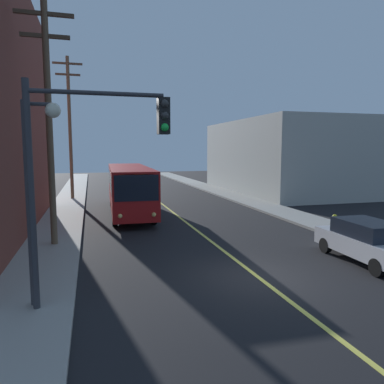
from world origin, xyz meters
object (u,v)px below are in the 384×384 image
at_px(parked_car_silver, 367,241).
at_px(utility_pole_near, 49,114).
at_px(street_lamp_left, 37,174).
at_px(fire_hydrant, 335,222).
at_px(traffic_signal_left_corner, 91,152).
at_px(utility_pole_mid, 70,122).
at_px(city_bus, 129,187).

xyz_separation_m(parked_car_silver, utility_pole_near, (-11.96, 5.61, 5.06)).
height_order(utility_pole_near, street_lamp_left, utility_pole_near).
relative_size(parked_car_silver, fire_hydrant, 5.30).
height_order(traffic_signal_left_corner, fire_hydrant, traffic_signal_left_corner).
distance_m(utility_pole_mid, fire_hydrant, 22.70).
height_order(city_bus, fire_hydrant, city_bus).
bearing_deg(fire_hydrant, street_lamp_left, -157.42).
bearing_deg(traffic_signal_left_corner, utility_pole_near, 103.80).
xyz_separation_m(traffic_signal_left_corner, fire_hydrant, (12.26, 5.96, -3.72)).
relative_size(parked_car_silver, utility_pole_mid, 0.37).
xyz_separation_m(city_bus, street_lamp_left, (-3.89, -14.71, 1.92)).
height_order(utility_pole_mid, fire_hydrant, utility_pole_mid).
relative_size(utility_pole_mid, fire_hydrant, 14.26).
relative_size(utility_pole_near, traffic_signal_left_corner, 1.75).
distance_m(city_bus, parked_car_silver, 15.72).
bearing_deg(fire_hydrant, traffic_signal_left_corner, -154.08).
relative_size(traffic_signal_left_corner, street_lamp_left, 1.09).
xyz_separation_m(utility_pole_mid, street_lamp_left, (0.23, -22.56, -2.93)).
bearing_deg(street_lamp_left, traffic_signal_left_corner, -10.82).
bearing_deg(parked_car_silver, city_bus, 119.72).
bearing_deg(parked_car_silver, utility_pole_near, 154.86).
xyz_separation_m(city_bus, fire_hydrant, (9.79, -9.02, -1.23)).
distance_m(traffic_signal_left_corner, street_lamp_left, 1.55).
xyz_separation_m(utility_pole_mid, fire_hydrant, (13.91, -16.87, -6.09)).
height_order(parked_car_silver, traffic_signal_left_corner, traffic_signal_left_corner).
height_order(utility_pole_mid, street_lamp_left, utility_pole_mid).
distance_m(parked_car_silver, utility_pole_mid, 25.23).
height_order(utility_pole_near, fire_hydrant, utility_pole_near).
xyz_separation_m(city_bus, utility_pole_mid, (-4.12, 7.85, 4.85)).
bearing_deg(traffic_signal_left_corner, city_bus, 80.62).
xyz_separation_m(utility_pole_near, fire_hydrant, (13.97, -1.01, -5.32)).
height_order(city_bus, street_lamp_left, street_lamp_left).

